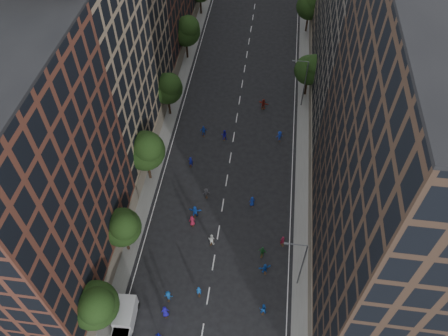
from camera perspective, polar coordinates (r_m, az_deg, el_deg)
name	(u,v)px	position (r m, az deg, el deg)	size (l,w,h in m)	color
ground	(236,120)	(72.94, 1.63, 6.30)	(240.00, 240.00, 0.00)	black
sidewalk_left	(175,85)	(80.13, -6.47, 10.71)	(4.00, 105.00, 0.15)	slate
sidewalk_right	(309,96)	(78.69, 11.08, 9.17)	(4.00, 105.00, 0.15)	slate
bldg_left_a	(21,191)	(48.58, -24.98, -2.75)	(14.00, 22.00, 30.00)	#592E22
bldg_left_b	(93,39)	(62.82, -16.75, 15.79)	(14.00, 26.00, 34.00)	#90795E
bldg_right_a	(412,179)	(44.78, 23.30, -1.37)	(14.00, 30.00, 36.00)	#402E22
bldg_right_b	(377,26)	(67.54, 19.38, 17.10)	(14.00, 28.00, 33.00)	#5D574D
tree_left_0	(95,305)	(49.68, -16.47, -16.81)	(5.20, 5.20, 8.83)	black
tree_left_1	(122,227)	(54.22, -13.14, -7.49)	(4.80, 4.80, 8.21)	black
tree_left_2	(146,150)	(60.43, -10.16, 2.37)	(5.60, 5.60, 9.45)	black
tree_left_3	(168,87)	(70.59, -7.35, 10.39)	(5.00, 5.00, 8.58)	black
tree_left_4	(186,30)	(83.06, -4.94, 17.51)	(5.40, 5.40, 9.08)	black
tree_right_a	(311,69)	(75.51, 11.24, 12.60)	(5.00, 5.00, 8.39)	black
tree_right_b	(311,5)	(92.21, 11.28, 20.16)	(5.20, 5.20, 8.83)	black
streetlamp_near	(301,263)	(51.59, 10.00, -12.10)	(2.64, 0.22, 9.06)	#595B60
streetlamp_far	(304,81)	(73.43, 10.38, 11.08)	(2.64, 0.22, 9.06)	#595B60
cargo_van	(125,318)	(53.47, -12.83, -18.54)	(2.49, 4.90, 2.55)	silver
skater_0	(165,312)	(53.38, -7.69, -18.09)	(0.94, 0.61, 1.92)	#191293
skater_1	(199,291)	(54.16, -3.31, -15.73)	(0.62, 0.41, 1.70)	blue
skater_2	(263,309)	(53.32, 5.10, -17.83)	(0.89, 0.70, 1.84)	#13439A
skater_3	(168,296)	(54.25, -7.27, -16.24)	(1.07, 0.61, 1.65)	#124896
skater_4	(159,336)	(52.65, -8.48, -20.92)	(0.91, 0.38, 1.55)	#121693
skater_5	(265,268)	(55.59, 5.36, -12.94)	(1.59, 0.51, 1.72)	#13439E
skater_6	(192,221)	(59.04, -4.18, -6.88)	(0.88, 0.57, 1.80)	maroon
skater_7	(282,241)	(57.80, 7.64, -9.39)	(0.62, 0.41, 1.70)	maroon
skater_8	(211,239)	(57.32, -1.66, -9.30)	(0.92, 0.71, 1.89)	silver
skater_9	(206,193)	(61.77, -2.33, -3.27)	(1.03, 0.59, 1.59)	#3C3C41
skater_10	(262,252)	(56.58, 5.04, -10.85)	(1.11, 0.46, 1.89)	#1B5D26
skater_11	(195,211)	(59.81, -3.80, -5.67)	(1.76, 0.56, 1.90)	#164AB7
skater_12	(252,201)	(60.89, 3.69, -4.39)	(0.83, 0.54, 1.70)	#122F9A
skater_13	(191,162)	(65.47, -4.37, 0.83)	(0.66, 0.44, 1.82)	#161FB5
skater_14	(224,135)	(69.09, 0.03, 4.34)	(0.90, 0.70, 1.85)	#1B16B8
skater_15	(279,136)	(69.53, 7.25, 4.16)	(1.14, 0.65, 1.76)	#1430A5
skater_16	(204,131)	(69.75, -2.66, 4.84)	(1.12, 0.46, 1.90)	#163DB4
skater_17	(263,104)	(74.67, 5.16, 8.30)	(1.77, 0.56, 1.90)	maroon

